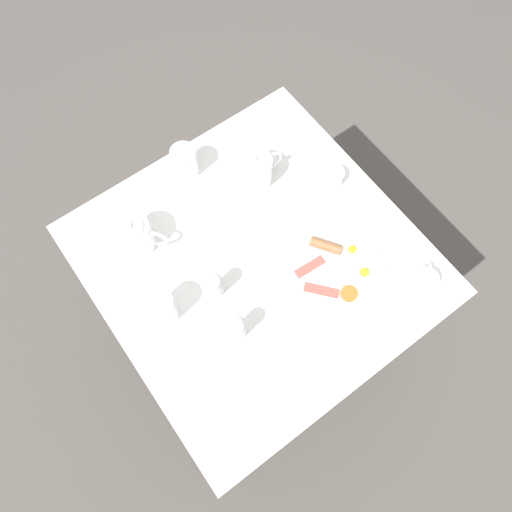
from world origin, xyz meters
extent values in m
plane|color=#4C4742|center=(0.00, 0.00, 0.00)|extent=(8.00, 8.00, 0.00)
cube|color=silver|center=(0.00, 0.00, 0.76)|extent=(0.93, 0.95, 0.03)
cylinder|color=brown|center=(-0.42, -0.43, 0.37)|extent=(0.04, 0.04, 0.75)
cylinder|color=brown|center=(0.42, -0.43, 0.37)|extent=(0.04, 0.04, 0.75)
cylinder|color=brown|center=(-0.42, 0.43, 0.37)|extent=(0.04, 0.04, 0.75)
cylinder|color=brown|center=(0.42, 0.43, 0.37)|extent=(0.04, 0.04, 0.75)
cylinder|color=white|center=(0.17, -0.18, 0.78)|extent=(0.31, 0.31, 0.01)
cylinder|color=white|center=(0.23, -0.23, 0.79)|extent=(0.07, 0.07, 0.00)
sphere|color=yellow|center=(0.23, -0.23, 0.80)|extent=(0.03, 0.03, 0.03)
cylinder|color=white|center=(0.25, -0.15, 0.79)|extent=(0.07, 0.07, 0.00)
sphere|color=yellow|center=(0.25, -0.15, 0.80)|extent=(0.02, 0.02, 0.02)
cylinder|color=brown|center=(0.19, -0.10, 0.80)|extent=(0.08, 0.10, 0.03)
cube|color=#B74C42|center=(0.11, -0.12, 0.79)|extent=(0.10, 0.03, 0.01)
cube|color=#B74C42|center=(0.09, -0.20, 0.79)|extent=(0.09, 0.10, 0.01)
cylinder|color=#D16023|center=(0.15, -0.26, 0.79)|extent=(0.05, 0.05, 0.01)
cylinder|color=white|center=(0.16, 0.23, 0.83)|extent=(0.11, 0.11, 0.11)
cylinder|color=white|center=(0.16, 0.23, 0.89)|extent=(0.08, 0.08, 0.01)
sphere|color=white|center=(0.16, 0.23, 0.90)|extent=(0.02, 0.02, 0.02)
cone|color=white|center=(0.09, 0.23, 0.84)|extent=(0.06, 0.02, 0.05)
torus|color=white|center=(0.22, 0.22, 0.83)|extent=(0.09, 0.02, 0.09)
cylinder|color=white|center=(-0.26, 0.26, 0.83)|extent=(0.11, 0.11, 0.11)
cylinder|color=white|center=(-0.26, 0.26, 0.89)|extent=(0.08, 0.08, 0.01)
sphere|color=white|center=(-0.26, 0.26, 0.90)|extent=(0.02, 0.02, 0.02)
cone|color=white|center=(-0.32, 0.31, 0.84)|extent=(0.05, 0.05, 0.05)
torus|color=white|center=(-0.22, 0.21, 0.83)|extent=(0.07, 0.07, 0.09)
cylinder|color=white|center=(0.35, 0.08, 0.78)|extent=(0.15, 0.15, 0.01)
cylinder|color=white|center=(0.35, 0.08, 0.81)|extent=(0.08, 0.08, 0.05)
cylinder|color=olive|center=(0.35, 0.08, 0.80)|extent=(0.07, 0.07, 0.04)
torus|color=white|center=(0.36, 0.12, 0.81)|extent=(0.01, 0.04, 0.04)
cylinder|color=white|center=(0.34, -0.36, 0.78)|extent=(0.15, 0.15, 0.01)
cylinder|color=white|center=(0.34, -0.36, 0.81)|extent=(0.08, 0.08, 0.05)
cylinder|color=olive|center=(0.34, -0.36, 0.80)|extent=(0.07, 0.07, 0.04)
torus|color=white|center=(0.38, -0.34, 0.81)|extent=(0.04, 0.03, 0.04)
cylinder|color=white|center=(-0.32, 0.01, 0.83)|extent=(0.08, 0.08, 0.12)
cylinder|color=white|center=(0.00, 0.38, 0.83)|extent=(0.08, 0.08, 0.11)
cylinder|color=#BCBCC1|center=(-0.16, -0.02, 0.81)|extent=(0.04, 0.04, 0.08)
sphere|color=#BCBCC1|center=(-0.16, -0.02, 0.87)|extent=(0.05, 0.05, 0.05)
cylinder|color=#BCBCC1|center=(-0.18, -0.16, 0.81)|extent=(0.04, 0.04, 0.08)
sphere|color=#BCBCC1|center=(-0.18, -0.16, 0.87)|extent=(0.05, 0.05, 0.05)
cube|color=silver|center=(-0.02, 0.10, 0.78)|extent=(0.05, 0.16, 0.00)
cube|color=silver|center=(-0.27, -0.32, 0.78)|extent=(0.18, 0.12, 0.00)
camera|label=1|loc=(-0.34, -0.46, 2.18)|focal=35.00mm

